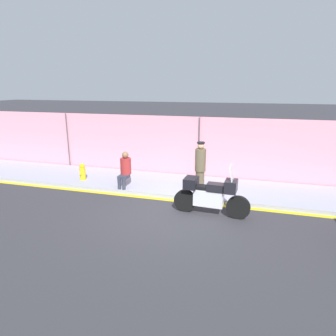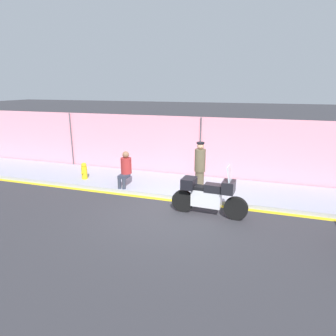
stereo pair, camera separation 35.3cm
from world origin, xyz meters
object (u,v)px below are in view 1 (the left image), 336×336
object	(u,v)px
officer_standing	(200,167)
fire_hydrant	(82,172)
motorcycle	(211,194)
person_seated_on_curb	(125,168)

from	to	relation	value
officer_standing	fire_hydrant	world-z (taller)	officer_standing
motorcycle	fire_hydrant	xyz separation A→B (m)	(-5.06, 1.55, -0.16)
motorcycle	officer_standing	xyz separation A→B (m)	(-0.56, 1.41, 0.40)
motorcycle	person_seated_on_curb	world-z (taller)	motorcycle
motorcycle	officer_standing	world-z (taller)	officer_standing
officer_standing	fire_hydrant	distance (m)	4.54
person_seated_on_curb	fire_hydrant	world-z (taller)	person_seated_on_curb
officer_standing	person_seated_on_curb	size ratio (longest dim) A/B	1.37
motorcycle	person_seated_on_curb	size ratio (longest dim) A/B	1.76
motorcycle	officer_standing	distance (m)	1.57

